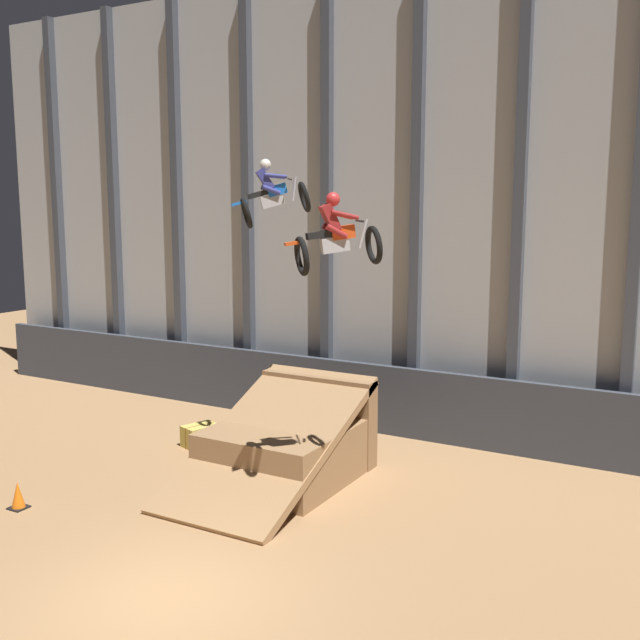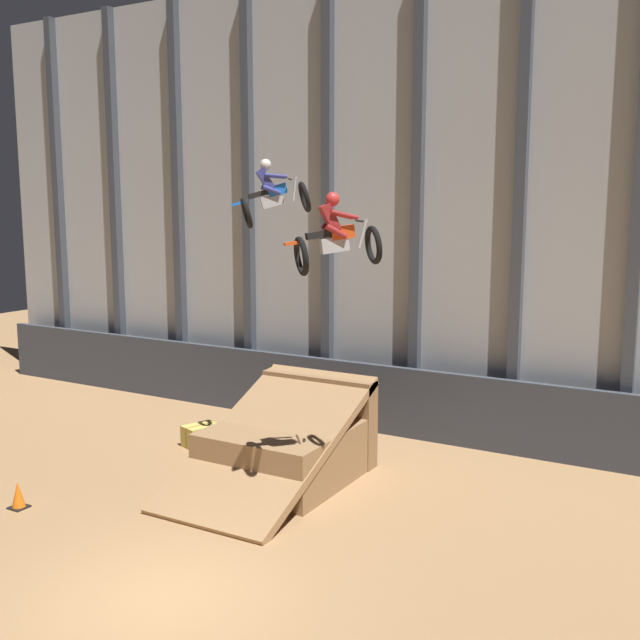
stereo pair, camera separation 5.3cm
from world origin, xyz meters
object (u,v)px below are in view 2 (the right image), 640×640
at_px(dirt_ramp, 290,444).
at_px(rider_bike_left_air, 272,195).
at_px(hay_bale_trackside, 201,435).
at_px(rider_bike_right_air, 335,238).
at_px(traffic_cone_near_ramp, 18,495).

distance_m(dirt_ramp, rider_bike_left_air, 5.79).
xyz_separation_m(dirt_ramp, hay_bale_trackside, (-3.23, 0.74, -0.51)).
relative_size(rider_bike_right_air, hay_bale_trackside, 1.57).
bearing_deg(traffic_cone_near_ramp, rider_bike_left_air, 55.07).
bearing_deg(hay_bale_trackside, rider_bike_left_air, -8.84).
distance_m(dirt_ramp, hay_bale_trackside, 3.36).
height_order(dirt_ramp, rider_bike_left_air, rider_bike_left_air).
bearing_deg(rider_bike_right_air, dirt_ramp, -177.68).
relative_size(rider_bike_left_air, traffic_cone_near_ramp, 2.98).
bearing_deg(rider_bike_left_air, dirt_ramp, 21.43).
xyz_separation_m(rider_bike_right_air, hay_bale_trackside, (-5.62, 2.92, -5.43)).
height_order(rider_bike_left_air, rider_bike_right_air, rider_bike_left_air).
xyz_separation_m(rider_bike_left_air, hay_bale_trackside, (-2.60, 0.40, -6.25)).
xyz_separation_m(dirt_ramp, rider_bike_left_air, (-0.64, 0.34, 5.75)).
relative_size(traffic_cone_near_ramp, hay_bale_trackside, 0.55).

